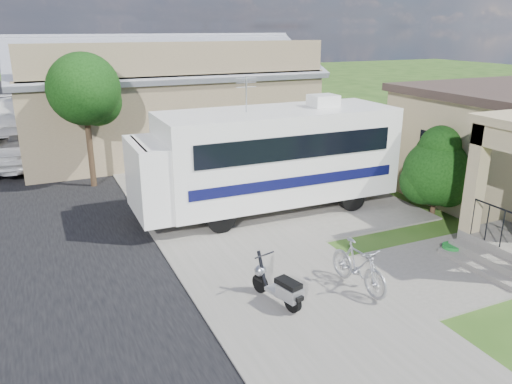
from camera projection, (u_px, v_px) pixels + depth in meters
name	position (u px, v px, depth m)	size (l,w,h in m)	color
ground	(322.00, 276.00, 11.23)	(120.00, 120.00, 0.00)	#1F4011
sidewalk_slab	(165.00, 169.00, 19.47)	(4.00, 80.00, 0.06)	#626058
driveway_slab	(288.00, 204.00, 15.70)	(7.00, 6.00, 0.05)	#626058
walk_slab	(456.00, 268.00, 11.54)	(4.00, 3.00, 0.05)	#626058
warehouse	(162.00, 104.00, 22.67)	(12.50, 8.40, 5.04)	#78684B
street_tree_a	(87.00, 92.00, 16.58)	(2.44, 2.40, 4.58)	#302115
street_tree_b	(63.00, 67.00, 25.17)	(2.44, 2.40, 4.73)	#302115
street_tree_c	(53.00, 62.00, 33.04)	(2.44, 2.40, 4.42)	#302115
motorhome	(269.00, 156.00, 14.69)	(7.81, 2.60, 4.00)	silver
shrub	(437.00, 169.00, 14.64)	(2.17, 2.07, 2.66)	#302115
scooter	(279.00, 287.00, 9.89)	(0.65, 1.39, 0.93)	black
bicycle	(358.00, 268.00, 10.45)	(0.48, 1.71, 1.03)	#A2A3AA
pickup_truck	(18.00, 146.00, 19.97)	(2.59, 5.62, 1.56)	white
van	(14.00, 116.00, 26.16)	(2.43, 5.97, 1.73)	white
garden_hose	(451.00, 250.00, 12.28)	(0.45, 0.45, 0.20)	#166F26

